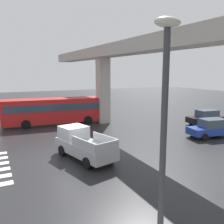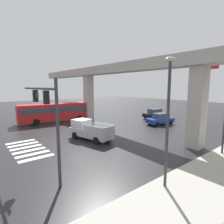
% 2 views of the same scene
% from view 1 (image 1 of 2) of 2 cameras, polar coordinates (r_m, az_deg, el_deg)
% --- Properties ---
extents(ground_plane, '(120.00, 120.00, 0.00)m').
position_cam_1_polar(ground_plane, '(18.16, -9.24, -9.97)').
color(ground_plane, '#232326').
extents(elevated_overpass, '(50.91, 2.07, 8.78)m').
position_cam_1_polar(elevated_overpass, '(20.23, 9.35, 13.42)').
color(elevated_overpass, '#ADA89E').
rests_on(elevated_overpass, ground).
extents(pickup_truck, '(5.40, 3.05, 2.08)m').
position_cam_1_polar(pickup_truck, '(17.26, -6.92, -7.50)').
color(pickup_truck, '#A8AAAF').
rests_on(pickup_truck, ground).
extents(city_bus, '(3.64, 11.00, 2.99)m').
position_cam_1_polar(city_bus, '(28.40, -13.71, 0.54)').
color(city_bus, red).
rests_on(city_bus, ground).
extents(sedan_blue, '(2.50, 4.54, 1.72)m').
position_cam_1_polar(sedan_blue, '(24.26, 22.34, -3.50)').
color(sedan_blue, '#1E3899').
rests_on(sedan_blue, ground).
extents(sedan_black, '(2.36, 4.48, 1.72)m').
position_cam_1_polar(sedan_black, '(29.53, 21.25, -1.21)').
color(sedan_black, black).
rests_on(sedan_black, ground).
extents(street_lamp_near_corner, '(0.44, 0.70, 7.24)m').
position_cam_1_polar(street_lamp_near_corner, '(6.06, 12.03, -4.66)').
color(street_lamp_near_corner, '#38383D').
rests_on(street_lamp_near_corner, ground).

